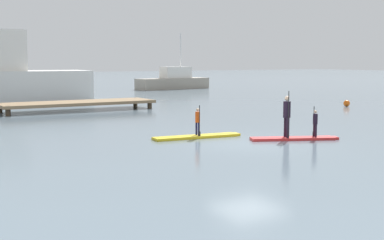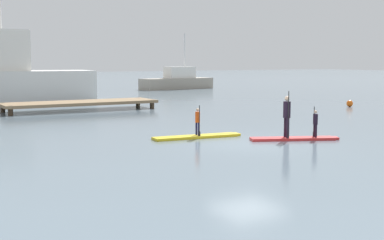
% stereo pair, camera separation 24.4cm
% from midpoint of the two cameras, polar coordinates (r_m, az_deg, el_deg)
% --- Properties ---
extents(ground_plane, '(240.00, 240.00, 0.00)m').
position_cam_midpoint_polar(ground_plane, '(19.77, 5.64, -2.51)').
color(ground_plane, slate).
extents(paddleboard_near, '(3.68, 1.01, 0.10)m').
position_cam_midpoint_polar(paddleboard_near, '(21.12, 0.24, -1.77)').
color(paddleboard_near, gold).
rests_on(paddleboard_near, ground).
extents(paddler_child_solo, '(0.21, 0.38, 1.20)m').
position_cam_midpoint_polar(paddler_child_solo, '(21.03, 0.28, -0.02)').
color(paddler_child_solo, '#19194C').
rests_on(paddler_child_solo, paddleboard_near).
extents(paddleboard_far, '(3.31, 1.87, 0.10)m').
position_cam_midpoint_polar(paddleboard_far, '(20.96, 10.48, -1.94)').
color(paddleboard_far, red).
rests_on(paddleboard_far, ground).
extents(paddler_adult, '(0.37, 0.47, 1.79)m').
position_cam_midpoint_polar(paddler_adult, '(20.75, 9.70, 0.67)').
color(paddler_adult, black).
rests_on(paddler_adult, paddleboard_far).
extents(paddler_child_front, '(0.24, 0.35, 1.16)m').
position_cam_midpoint_polar(paddler_child_front, '(21.15, 12.61, -0.20)').
color(paddler_child_front, black).
rests_on(paddler_child_front, paddleboard_far).
extents(motor_boat_small_navy, '(8.42, 3.03, 5.87)m').
position_cam_midpoint_polar(motor_boat_small_navy, '(56.93, -2.10, 4.16)').
color(motor_boat_small_navy, '#9E9384').
rests_on(motor_boat_small_navy, ground).
extents(floating_dock, '(9.28, 2.73, 0.55)m').
position_cam_midpoint_polar(floating_dock, '(33.33, -12.25, 1.77)').
color(floating_dock, '#846B4C').
rests_on(floating_dock, ground).
extents(mooring_buoy_mid, '(0.42, 0.42, 0.42)m').
position_cam_midpoint_polar(mooring_buoy_mid, '(36.79, 15.91, 1.71)').
color(mooring_buoy_mid, orange).
rests_on(mooring_buoy_mid, ground).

